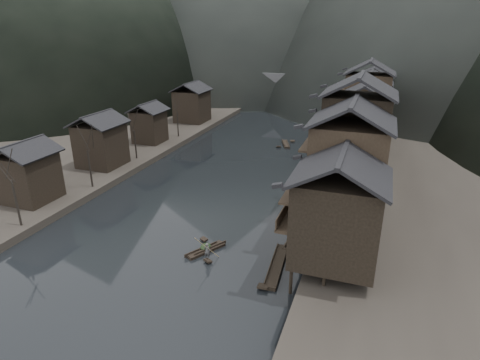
% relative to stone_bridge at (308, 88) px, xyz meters
% --- Properties ---
extents(water, '(300.00, 300.00, 0.00)m').
position_rel_stone_bridge_xyz_m(water, '(0.00, -72.00, -5.11)').
color(water, black).
rests_on(water, ground).
extents(right_bank, '(40.00, 200.00, 1.80)m').
position_rel_stone_bridge_xyz_m(right_bank, '(35.00, -32.00, -4.21)').
color(right_bank, '#2D2823').
rests_on(right_bank, ground).
extents(left_bank, '(40.00, 200.00, 1.20)m').
position_rel_stone_bridge_xyz_m(left_bank, '(-35.00, -32.00, -4.51)').
color(left_bank, '#2D2823').
rests_on(left_bank, ground).
extents(stilt_houses, '(9.00, 67.60, 17.04)m').
position_rel_stone_bridge_xyz_m(stilt_houses, '(17.28, -52.97, 3.96)').
color(stilt_houses, black).
rests_on(stilt_houses, ground).
extents(left_houses, '(8.10, 53.20, 8.73)m').
position_rel_stone_bridge_xyz_m(left_houses, '(-20.50, -51.88, 0.55)').
color(left_houses, black).
rests_on(left_houses, left_bank).
extents(bare_trees, '(3.83, 42.73, 7.67)m').
position_rel_stone_bridge_xyz_m(bare_trees, '(-17.00, -65.18, 1.48)').
color(bare_trees, black).
rests_on(bare_trees, left_bank).
extents(moored_sampans, '(2.69, 56.25, 0.47)m').
position_rel_stone_bridge_xyz_m(moored_sampans, '(11.78, -54.79, -4.91)').
color(moored_sampans, black).
rests_on(moored_sampans, water).
extents(midriver_boats, '(16.62, 42.32, 0.44)m').
position_rel_stone_bridge_xyz_m(midriver_boats, '(2.44, -18.68, -4.91)').
color(midriver_boats, black).
rests_on(midriver_boats, water).
extents(stone_bridge, '(40.00, 6.00, 9.00)m').
position_rel_stone_bridge_xyz_m(stone_bridge, '(0.00, 0.00, 0.00)').
color(stone_bridge, '#4C4C4F').
rests_on(stone_bridge, ground).
extents(hero_sampan, '(3.06, 4.56, 0.43)m').
position_rel_stone_bridge_xyz_m(hero_sampan, '(4.51, -78.60, -4.91)').
color(hero_sampan, black).
rests_on(hero_sampan, water).
extents(cargo_heap, '(1.05, 1.38, 0.63)m').
position_rel_stone_bridge_xyz_m(cargo_heap, '(4.40, -78.41, -4.36)').
color(cargo_heap, black).
rests_on(cargo_heap, hero_sampan).
extents(boatman, '(0.63, 0.42, 1.73)m').
position_rel_stone_bridge_xyz_m(boatman, '(5.33, -80.06, -3.81)').
color(boatman, '#4D4D4F').
rests_on(boatman, hero_sampan).
extents(bamboo_pole, '(1.79, 2.63, 3.59)m').
position_rel_stone_bridge_xyz_m(bamboo_pole, '(5.53, -80.06, -1.15)').
color(bamboo_pole, '#8C7A51').
rests_on(bamboo_pole, boatman).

